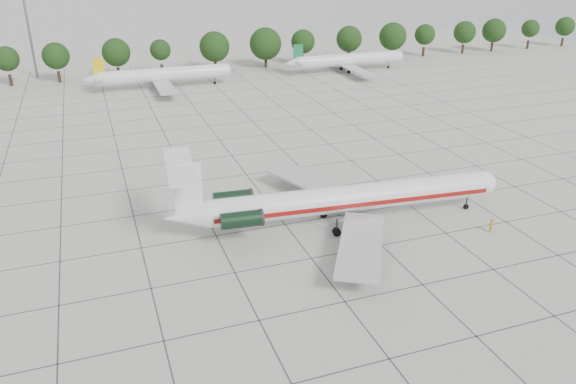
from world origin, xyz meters
name	(u,v)px	position (x,y,z in m)	size (l,w,h in m)	color
ground	(285,224)	(0.00, 0.00, 0.00)	(260.00, 260.00, 0.00)	#B4B5AD
apron_joints	(248,177)	(0.00, 15.00, 0.01)	(170.00, 170.00, 0.02)	#383838
main_airliner	(335,200)	(5.19, -2.09, 3.21)	(38.71, 30.33, 9.08)	silver
ground_crew	(491,225)	(20.73, -9.38, 0.81)	(0.59, 0.39, 1.62)	#B8810A
bg_airliner_c	(163,75)	(-3.11, 71.10, 2.91)	(28.24, 27.20, 7.40)	silver
bg_airliner_d	(348,60)	(42.54, 73.19, 2.91)	(28.24, 27.20, 7.40)	silver
tree_line	(116,52)	(-11.68, 85.00, 5.98)	(249.86, 8.44, 10.22)	#332114
floodlight_mast	(26,15)	(-30.00, 92.00, 14.28)	(1.60, 1.60, 25.45)	slate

